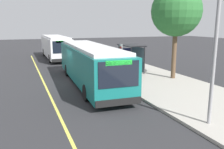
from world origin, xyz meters
name	(u,v)px	position (x,y,z in m)	size (l,w,h in m)	color
ground_plane	(73,82)	(0.00, 0.00, 0.00)	(120.00, 120.00, 0.00)	#2B2B2D
sidewalk_curb	(141,75)	(0.00, 6.00, 0.07)	(44.00, 6.40, 0.15)	#A8A399
lane_stripe_center	(44,84)	(0.00, -2.20, 0.00)	(36.00, 0.14, 0.01)	#E0D64C
transit_bus_main	(90,63)	(1.37, 1.01, 1.62)	(12.41, 3.08, 2.95)	#146B66
transit_bus_second	(55,46)	(-13.76, 0.72, 1.62)	(10.91, 2.62, 2.95)	white
bus_shelter	(132,52)	(-1.46, 5.84, 1.92)	(2.90, 1.60, 2.48)	#333338
waiting_bench	(133,67)	(-1.12, 5.83, 0.63)	(1.60, 0.48, 0.95)	brown
route_sign_post	(121,56)	(0.99, 3.68, 1.96)	(0.44, 0.08, 2.80)	#333338
pedestrian_commuter	(108,61)	(-2.50, 3.84, 1.12)	(0.24, 0.40, 1.69)	#282D47
street_tree_near_shelter	(176,12)	(2.30, 7.74, 5.41)	(3.89, 3.89, 7.23)	brown
utility_pole	(215,51)	(10.58, 3.75, 3.35)	(0.16, 0.16, 6.40)	gray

